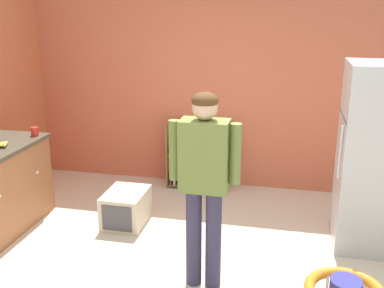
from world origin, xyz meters
name	(u,v)px	position (x,y,z in m)	size (l,w,h in m)	color
ground_plane	(193,284)	(0.00, 0.00, 0.00)	(12.00, 12.00, 0.00)	beige
back_wall	(233,82)	(0.00, 2.33, 1.35)	(5.20, 0.06, 2.70)	#CD6648
refrigerator	(378,158)	(1.55, 1.06, 0.89)	(0.73, 0.68, 1.78)	#B7BABF
bookshelf	(195,159)	(-0.44, 2.14, 0.37)	(0.80, 0.28, 0.85)	brown
standing_person	(204,175)	(0.08, 0.03, 0.99)	(0.57, 0.22, 1.65)	#353250
pet_carrier	(126,208)	(-0.95, 0.95, 0.18)	(0.42, 0.55, 0.36)	beige
banana_bunch	(3,144)	(-2.09, 0.59, 0.93)	(0.15, 0.16, 0.04)	gold
red_cup	(35,131)	(-1.99, 1.02, 0.95)	(0.08, 0.08, 0.10)	red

